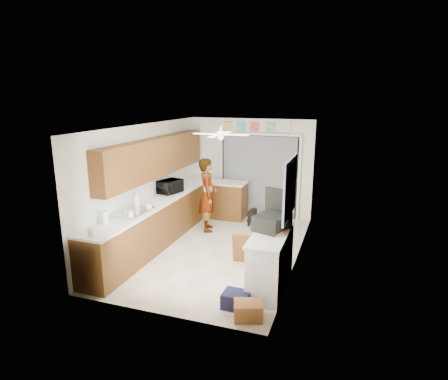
% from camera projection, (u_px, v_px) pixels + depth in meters
% --- Properties ---
extents(floor, '(5.00, 5.00, 0.00)m').
position_uv_depth(floor, '(218.00, 249.00, 7.69)').
color(floor, beige).
rests_on(floor, ground).
extents(ceiling, '(5.00, 5.00, 0.00)m').
position_uv_depth(ceiling, '(217.00, 126.00, 7.08)').
color(ceiling, white).
rests_on(ceiling, ground).
extents(wall_back, '(3.20, 0.00, 3.20)m').
position_uv_depth(wall_back, '(250.00, 167.00, 9.68)').
color(wall_back, white).
rests_on(wall_back, ground).
extents(wall_front, '(3.20, 0.00, 3.20)m').
position_uv_depth(wall_front, '(155.00, 232.00, 5.09)').
color(wall_front, white).
rests_on(wall_front, ground).
extents(wall_left, '(0.00, 5.00, 5.00)m').
position_uv_depth(wall_left, '(146.00, 184.00, 7.89)').
color(wall_left, white).
rests_on(wall_left, ground).
extents(wall_right, '(0.00, 5.00, 5.00)m').
position_uv_depth(wall_right, '(299.00, 197.00, 6.88)').
color(wall_right, white).
rests_on(wall_right, ground).
extents(left_base_cabinets, '(0.60, 4.80, 0.90)m').
position_uv_depth(left_base_cabinets, '(160.00, 221.00, 7.99)').
color(left_base_cabinets, brown).
rests_on(left_base_cabinets, floor).
extents(left_countertop, '(0.62, 4.80, 0.04)m').
position_uv_depth(left_countertop, '(160.00, 200.00, 7.87)').
color(left_countertop, white).
rests_on(left_countertop, left_base_cabinets).
extents(upper_cabinets, '(0.32, 4.00, 0.80)m').
position_uv_depth(upper_cabinets, '(156.00, 157.00, 7.89)').
color(upper_cabinets, brown).
rests_on(upper_cabinets, wall_left).
extents(sink_basin, '(0.50, 0.76, 0.06)m').
position_uv_depth(sink_basin, '(134.00, 212.00, 6.95)').
color(sink_basin, silver).
rests_on(sink_basin, left_countertop).
extents(faucet, '(0.03, 0.03, 0.22)m').
position_uv_depth(faucet, '(125.00, 206.00, 6.98)').
color(faucet, silver).
rests_on(faucet, left_countertop).
extents(peninsula_base, '(1.00, 0.60, 0.90)m').
position_uv_depth(peninsula_base, '(226.00, 200.00, 9.57)').
color(peninsula_base, brown).
rests_on(peninsula_base, floor).
extents(peninsula_top, '(1.04, 0.64, 0.04)m').
position_uv_depth(peninsula_top, '(226.00, 183.00, 9.46)').
color(peninsula_top, white).
rests_on(peninsula_top, peninsula_base).
extents(back_opening_recess, '(2.00, 0.06, 2.10)m').
position_uv_depth(back_opening_recess, '(259.00, 176.00, 9.62)').
color(back_opening_recess, black).
rests_on(back_opening_recess, wall_back).
extents(curtain_panel, '(1.90, 0.03, 2.05)m').
position_uv_depth(curtain_panel, '(259.00, 176.00, 9.59)').
color(curtain_panel, gray).
rests_on(curtain_panel, wall_back).
extents(door_trim_left, '(0.06, 0.04, 2.10)m').
position_uv_depth(door_trim_left, '(221.00, 173.00, 9.92)').
color(door_trim_left, white).
rests_on(door_trim_left, wall_back).
extents(door_trim_right, '(0.06, 0.04, 2.10)m').
position_uv_depth(door_trim_right, '(299.00, 179.00, 9.27)').
color(door_trim_right, white).
rests_on(door_trim_right, wall_back).
extents(door_trim_head, '(2.10, 0.04, 0.06)m').
position_uv_depth(door_trim_head, '(260.00, 134.00, 9.33)').
color(door_trim_head, white).
rests_on(door_trim_head, wall_back).
extents(header_frame_0, '(0.22, 0.02, 0.22)m').
position_uv_depth(header_frame_0, '(228.00, 126.00, 9.58)').
color(header_frame_0, '#E3C04B').
rests_on(header_frame_0, wall_back).
extents(header_frame_1, '(0.22, 0.02, 0.22)m').
position_uv_depth(header_frame_1, '(241.00, 126.00, 9.47)').
color(header_frame_1, '#4BB7CA').
rests_on(header_frame_1, wall_back).
extents(header_frame_2, '(0.22, 0.02, 0.22)m').
position_uv_depth(header_frame_2, '(255.00, 127.00, 9.36)').
color(header_frame_2, '#D0534E').
rests_on(header_frame_2, wall_back).
extents(header_frame_3, '(0.22, 0.02, 0.22)m').
position_uv_depth(header_frame_3, '(270.00, 127.00, 9.24)').
color(header_frame_3, '#6ABA7C').
rests_on(header_frame_3, wall_back).
extents(header_frame_4, '(0.22, 0.02, 0.22)m').
position_uv_depth(header_frame_4, '(286.00, 128.00, 9.11)').
color(header_frame_4, silver).
rests_on(header_frame_4, wall_back).
extents(route66_sign, '(0.22, 0.02, 0.26)m').
position_uv_depth(route66_sign, '(215.00, 126.00, 9.69)').
color(route66_sign, silver).
rests_on(route66_sign, wall_back).
extents(right_counter_base, '(0.50, 1.40, 0.90)m').
position_uv_depth(right_counter_base, '(271.00, 261.00, 6.06)').
color(right_counter_base, white).
rests_on(right_counter_base, floor).
extents(right_counter_top, '(0.54, 1.44, 0.04)m').
position_uv_depth(right_counter_top, '(271.00, 234.00, 5.95)').
color(right_counter_top, white).
rests_on(right_counter_top, right_counter_base).
extents(abstract_painting, '(0.03, 1.15, 0.95)m').
position_uv_depth(abstract_painting, '(290.00, 188.00, 5.87)').
color(abstract_painting, '#F459B5').
rests_on(abstract_painting, wall_right).
extents(ceiling_fan, '(1.14, 1.14, 0.24)m').
position_uv_depth(ceiling_fan, '(221.00, 134.00, 7.31)').
color(ceiling_fan, white).
rests_on(ceiling_fan, ceiling).
extents(microwave, '(0.48, 0.60, 0.29)m').
position_uv_depth(microwave, '(170.00, 187.00, 8.34)').
color(microwave, black).
rests_on(microwave, left_countertop).
extents(soap_bottle, '(0.16, 0.16, 0.33)m').
position_uv_depth(soap_bottle, '(136.00, 200.00, 7.23)').
color(soap_bottle, silver).
rests_on(soap_bottle, left_countertop).
extents(cup, '(0.15, 0.15, 0.09)m').
position_uv_depth(cup, '(149.00, 207.00, 7.16)').
color(cup, white).
rests_on(cup, left_countertop).
extents(jar_a, '(0.13, 0.13, 0.14)m').
position_uv_depth(jar_a, '(131.00, 215.00, 6.63)').
color(jar_a, silver).
rests_on(jar_a, left_countertop).
extents(jar_b, '(0.12, 0.12, 0.14)m').
position_uv_depth(jar_b, '(91.00, 232.00, 5.78)').
color(jar_b, silver).
rests_on(jar_b, left_countertop).
extents(paper_towel_roll, '(0.14, 0.14, 0.24)m').
position_uv_depth(paper_towel_roll, '(105.00, 218.00, 6.31)').
color(paper_towel_roll, white).
rests_on(paper_towel_roll, left_countertop).
extents(suitcase, '(0.60, 0.69, 0.25)m').
position_uv_depth(suitcase, '(272.00, 222.00, 6.07)').
color(suitcase, black).
rests_on(suitcase, right_counter_top).
extents(suitcase_rim, '(0.60, 0.69, 0.02)m').
position_uv_depth(suitcase_rim, '(272.00, 228.00, 6.10)').
color(suitcase_rim, yellow).
rests_on(suitcase_rim, suitcase).
extents(suitcase_lid, '(0.41, 0.16, 0.50)m').
position_uv_depth(suitcase_lid, '(276.00, 202.00, 6.28)').
color(suitcase_lid, black).
rests_on(suitcase_lid, suitcase).
extents(cardboard_box, '(0.47, 0.41, 0.25)m').
position_uv_depth(cardboard_box, '(248.00, 311.00, 5.25)').
color(cardboard_box, '#9F5B32').
rests_on(cardboard_box, floor).
extents(navy_crate, '(0.40, 0.33, 0.24)m').
position_uv_depth(navy_crate, '(236.00, 300.00, 5.54)').
color(navy_crate, black).
rests_on(navy_crate, floor).
extents(cabinet_door_panel, '(0.41, 0.20, 0.58)m').
position_uv_depth(cabinet_door_panel, '(243.00, 249.00, 6.96)').
color(cabinet_door_panel, brown).
rests_on(cabinet_door_panel, floor).
extents(man, '(0.61, 0.72, 1.70)m').
position_uv_depth(man, '(208.00, 195.00, 8.57)').
color(man, white).
rests_on(man, floor).
extents(dog, '(0.24, 0.52, 0.41)m').
position_uv_depth(dog, '(252.00, 216.00, 9.09)').
color(dog, black).
rests_on(dog, floor).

